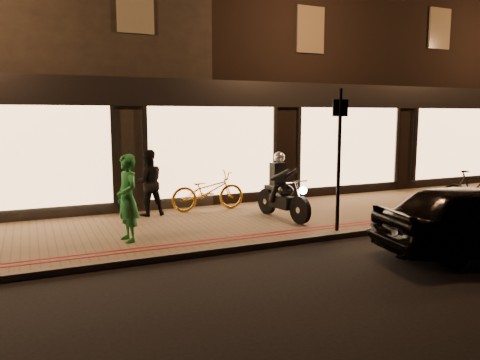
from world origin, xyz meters
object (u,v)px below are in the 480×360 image
object	(u,v)px
sign_post	(339,152)
motorcycle	(282,193)
bicycle_gold	(208,191)
person_green	(127,198)
parked_car	(477,219)

from	to	relation	value
sign_post	motorcycle	bearing A→B (deg)	107.79
bicycle_gold	person_green	world-z (taller)	person_green
motorcycle	bicycle_gold	xyz separation A→B (m)	(-1.28, 1.61, -0.11)
bicycle_gold	parked_car	xyz separation A→B (m)	(3.36, -5.27, 0.03)
motorcycle	parked_car	xyz separation A→B (m)	(2.08, -3.66, -0.07)
bicycle_gold	parked_car	size ratio (longest dim) A/B	0.50
sign_post	bicycle_gold	world-z (taller)	sign_post
sign_post	parked_car	bearing A→B (deg)	-53.29
motorcycle	parked_car	distance (m)	4.21
motorcycle	person_green	xyz separation A→B (m)	(-3.75, -0.55, 0.24)
person_green	parked_car	world-z (taller)	person_green
sign_post	bicycle_gold	bearing A→B (deg)	119.42
motorcycle	sign_post	xyz separation A→B (m)	(0.49, -1.53, 1.06)
person_green	parked_car	size ratio (longest dim) A/B	0.44
motorcycle	parked_car	bearing A→B (deg)	-68.03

